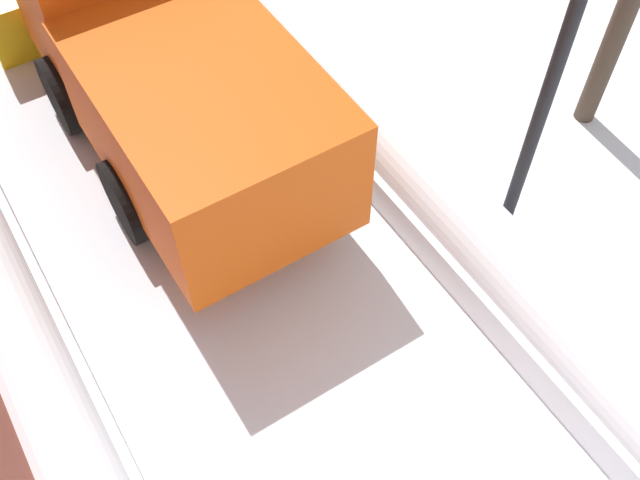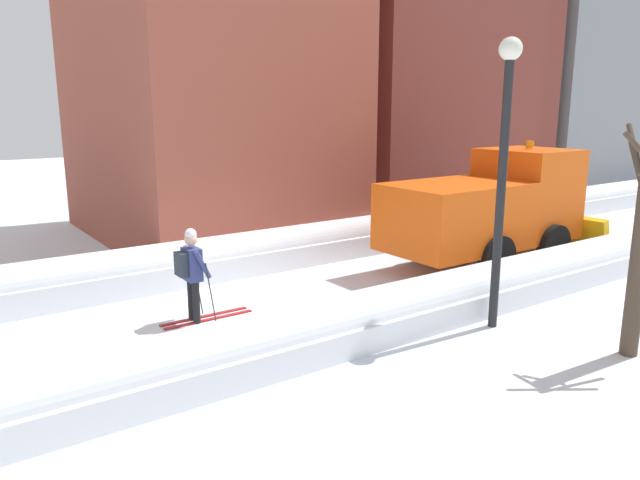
{
  "view_description": "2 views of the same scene",
  "coord_description": "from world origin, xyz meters",
  "px_view_note": "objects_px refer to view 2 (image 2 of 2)",
  "views": [
    {
      "loc": [
        -1.77,
        -0.24,
        7.43
      ],
      "look_at": [
        0.49,
        3.32,
        1.62
      ],
      "focal_mm": 40.79,
      "sensor_mm": 36.0,
      "label": 1
    },
    {
      "loc": [
        10.17,
        -5.35,
        4.03
      ],
      "look_at": [
        0.27,
        1.61,
        1.3
      ],
      "focal_mm": 33.72,
      "sensor_mm": 36.0,
      "label": 2
    }
  ],
  "objects_px": {
    "traffic_light_pole": "(357,133)",
    "street_lamp": "(504,150)",
    "skier": "(192,271)",
    "plow_truck": "(491,208)"
  },
  "relations": [
    {
      "from": "traffic_light_pole",
      "to": "street_lamp",
      "type": "bearing_deg",
      "value": -16.36
    },
    {
      "from": "traffic_light_pole",
      "to": "plow_truck",
      "type": "bearing_deg",
      "value": 24.41
    },
    {
      "from": "traffic_light_pole",
      "to": "street_lamp",
      "type": "distance_m",
      "value": 6.8
    },
    {
      "from": "skier",
      "to": "traffic_light_pole",
      "type": "height_order",
      "value": "traffic_light_pole"
    },
    {
      "from": "skier",
      "to": "street_lamp",
      "type": "height_order",
      "value": "street_lamp"
    },
    {
      "from": "street_lamp",
      "to": "skier",
      "type": "bearing_deg",
      "value": -127.57
    },
    {
      "from": "street_lamp",
      "to": "plow_truck",
      "type": "bearing_deg",
      "value": 130.59
    },
    {
      "from": "plow_truck",
      "to": "skier",
      "type": "bearing_deg",
      "value": -92.99
    },
    {
      "from": "skier",
      "to": "street_lamp",
      "type": "distance_m",
      "value": 6.05
    },
    {
      "from": "street_lamp",
      "to": "traffic_light_pole",
      "type": "bearing_deg",
      "value": 163.64
    }
  ]
}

